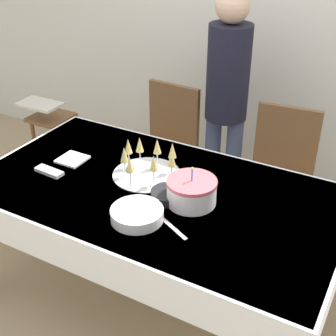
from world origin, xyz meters
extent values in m
plane|color=tan|center=(0.00, 0.00, 0.00)|extent=(12.00, 12.00, 0.00)
cube|color=silver|center=(0.00, 1.55, 1.35)|extent=(8.00, 0.05, 2.70)
cube|color=white|center=(0.00, 0.00, 0.75)|extent=(1.88, 1.03, 0.03)
cube|color=white|center=(0.00, 0.00, 0.66)|extent=(1.91, 1.06, 0.21)
cylinder|color=brown|center=(-0.88, 0.46, 0.37)|extent=(0.06, 0.06, 0.74)
cylinder|color=brown|center=(0.88, 0.46, 0.37)|extent=(0.06, 0.06, 0.74)
cube|color=brown|center=(-0.42, 0.77, 0.44)|extent=(0.45, 0.45, 0.04)
cube|color=brown|center=(-0.41, 0.96, 0.71)|extent=(0.40, 0.06, 0.50)
cylinder|color=brown|center=(-0.26, 0.58, 0.21)|extent=(0.04, 0.04, 0.42)
cylinder|color=brown|center=(-0.61, 0.60, 0.21)|extent=(0.04, 0.04, 0.42)
cylinder|color=brown|center=(-0.23, 0.93, 0.21)|extent=(0.04, 0.04, 0.42)
cylinder|color=brown|center=(-0.59, 0.96, 0.21)|extent=(0.04, 0.04, 0.42)
cube|color=brown|center=(0.42, 0.77, 0.44)|extent=(0.45, 0.45, 0.04)
cube|color=brown|center=(0.41, 0.96, 0.71)|extent=(0.40, 0.07, 0.50)
cylinder|color=brown|center=(0.62, 0.60, 0.21)|extent=(0.04, 0.04, 0.42)
cylinder|color=brown|center=(0.26, 0.57, 0.21)|extent=(0.04, 0.04, 0.42)
cylinder|color=brown|center=(0.59, 0.96, 0.21)|extent=(0.04, 0.04, 0.42)
cylinder|color=brown|center=(0.23, 0.93, 0.21)|extent=(0.04, 0.04, 0.42)
cylinder|color=white|center=(0.21, -0.02, 0.82)|extent=(0.24, 0.24, 0.11)
cylinder|color=#D15B66|center=(0.21, -0.02, 0.88)|extent=(0.25, 0.25, 0.02)
cylinder|color=#3F72D8|center=(0.21, -0.02, 0.92)|extent=(0.01, 0.01, 0.06)
sphere|color=#F9CC4C|center=(0.21, -0.02, 0.96)|extent=(0.01, 0.01, 0.01)
cylinder|color=silver|center=(-0.11, 0.10, 0.77)|extent=(0.37, 0.37, 0.01)
cylinder|color=silver|center=(0.03, 0.11, 0.77)|extent=(0.05, 0.05, 0.00)
cylinder|color=silver|center=(0.03, 0.11, 0.82)|extent=(0.01, 0.01, 0.08)
cone|color=#E0CC72|center=(0.03, 0.11, 0.90)|extent=(0.04, 0.04, 0.08)
cylinder|color=silver|center=(-0.01, 0.19, 0.77)|extent=(0.05, 0.05, 0.00)
cylinder|color=silver|center=(-0.01, 0.19, 0.82)|extent=(0.01, 0.01, 0.08)
cone|color=#E0CC72|center=(-0.01, 0.19, 0.90)|extent=(0.04, 0.04, 0.08)
cylinder|color=silver|center=(-0.10, 0.19, 0.77)|extent=(0.05, 0.05, 0.00)
cylinder|color=silver|center=(-0.10, 0.19, 0.82)|extent=(0.01, 0.01, 0.08)
cone|color=#E0CC72|center=(-0.10, 0.19, 0.90)|extent=(0.04, 0.04, 0.08)
cylinder|color=silver|center=(-0.20, 0.16, 0.77)|extent=(0.05, 0.05, 0.00)
cylinder|color=silver|center=(-0.20, 0.16, 0.82)|extent=(0.01, 0.01, 0.08)
cone|color=#E0CC72|center=(-0.20, 0.16, 0.90)|extent=(0.04, 0.04, 0.08)
cylinder|color=silver|center=(-0.24, 0.12, 0.77)|extent=(0.05, 0.05, 0.00)
cylinder|color=silver|center=(-0.24, 0.12, 0.82)|extent=(0.01, 0.01, 0.08)
cone|color=#E0CC72|center=(-0.24, 0.12, 0.90)|extent=(0.04, 0.04, 0.08)
cylinder|color=silver|center=(-0.20, 0.03, 0.77)|extent=(0.05, 0.05, 0.00)
cylinder|color=silver|center=(-0.20, 0.03, 0.82)|extent=(0.01, 0.01, 0.08)
cone|color=#E0CC72|center=(-0.20, 0.03, 0.90)|extent=(0.04, 0.04, 0.08)
cylinder|color=silver|center=(-0.12, -0.05, 0.77)|extent=(0.05, 0.05, 0.00)
cylinder|color=silver|center=(-0.12, -0.05, 0.82)|extent=(0.01, 0.01, 0.08)
cone|color=#E0CC72|center=(-0.12, -0.05, 0.90)|extent=(0.04, 0.04, 0.08)
cylinder|color=silver|center=(-0.02, 0.03, 0.77)|extent=(0.05, 0.05, 0.00)
cylinder|color=silver|center=(-0.02, 0.03, 0.82)|extent=(0.01, 0.01, 0.08)
cone|color=#E0CC72|center=(-0.02, 0.03, 0.90)|extent=(0.04, 0.04, 0.08)
cylinder|color=white|center=(0.06, -0.26, 0.77)|extent=(0.25, 0.25, 0.01)
cylinder|color=white|center=(0.06, -0.26, 0.78)|extent=(0.25, 0.25, 0.01)
cylinder|color=white|center=(0.06, -0.26, 0.78)|extent=(0.25, 0.25, 0.01)
cylinder|color=white|center=(0.06, -0.26, 0.79)|extent=(0.25, 0.25, 0.01)
cylinder|color=white|center=(0.06, -0.26, 0.80)|extent=(0.25, 0.25, 0.01)
cylinder|color=white|center=(0.06, -0.26, 0.81)|extent=(0.25, 0.25, 0.01)
cylinder|color=white|center=(0.06, -0.26, 0.81)|extent=(0.25, 0.25, 0.01)
cylinder|color=white|center=(0.06, -0.26, 0.82)|extent=(0.25, 0.25, 0.01)
cylinder|color=black|center=(0.10, -0.04, 0.77)|extent=(0.18, 0.18, 0.01)
cylinder|color=black|center=(0.10, -0.04, 0.78)|extent=(0.18, 0.18, 0.01)
cylinder|color=black|center=(0.10, -0.04, 0.78)|extent=(0.18, 0.18, 0.01)
cylinder|color=black|center=(0.10, -0.04, 0.79)|extent=(0.18, 0.18, 0.01)
cylinder|color=black|center=(0.10, -0.04, 0.80)|extent=(0.18, 0.18, 0.01)
cylinder|color=black|center=(0.10, -0.04, 0.81)|extent=(0.18, 0.18, 0.01)
cube|color=silver|center=(0.19, -0.22, 0.77)|extent=(0.28, 0.15, 0.00)
cube|color=silver|center=(-0.59, -0.14, 0.78)|extent=(0.17, 0.07, 0.02)
cube|color=white|center=(-0.57, 0.03, 0.77)|extent=(0.15, 0.15, 0.01)
cylinder|color=#3F4C72|center=(-0.11, 0.98, 0.39)|extent=(0.11, 0.11, 0.78)
cylinder|color=#3F4C72|center=(0.05, 0.98, 0.39)|extent=(0.11, 0.11, 0.78)
cylinder|color=black|center=(-0.03, 0.98, 1.09)|extent=(0.28, 0.28, 0.62)
sphere|color=#D8B293|center=(-0.03, 0.98, 1.51)|extent=(0.21, 0.21, 0.21)
cube|color=brown|center=(-1.44, 0.79, 0.55)|extent=(0.30, 0.30, 0.03)
cube|color=silver|center=(-1.44, 0.69, 0.70)|extent=(0.33, 0.20, 0.02)
cylinder|color=brown|center=(-1.55, 0.68, 0.27)|extent=(0.03, 0.03, 0.54)
cylinder|color=brown|center=(-1.33, 0.68, 0.27)|extent=(0.03, 0.03, 0.54)
cylinder|color=brown|center=(-1.55, 0.90, 0.27)|extent=(0.03, 0.03, 0.54)
cylinder|color=brown|center=(-1.33, 0.90, 0.27)|extent=(0.03, 0.03, 0.54)
camera|label=1|loc=(1.04, -1.74, 2.08)|focal=50.00mm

